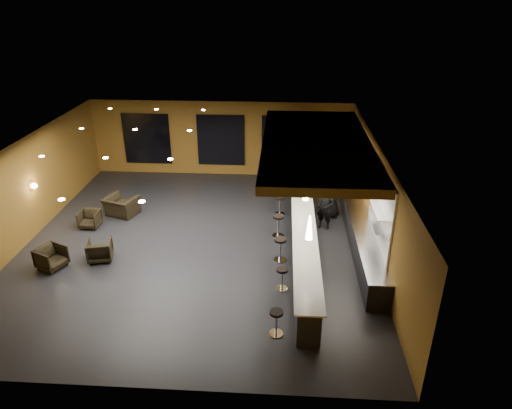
# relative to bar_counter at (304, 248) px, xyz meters

# --- Properties ---
(floor) EXTENTS (12.00, 13.00, 0.10)m
(floor) POSITION_rel_bar_counter_xyz_m (-3.65, 1.00, -0.55)
(floor) COLOR black
(floor) RESTS_ON ground
(ceiling) EXTENTS (12.00, 13.00, 0.10)m
(ceiling) POSITION_rel_bar_counter_xyz_m (-3.65, 1.00, 3.05)
(ceiling) COLOR black
(wall_back) EXTENTS (12.00, 0.10, 3.50)m
(wall_back) POSITION_rel_bar_counter_xyz_m (-3.65, 7.55, 1.25)
(wall_back) COLOR brown
(wall_back) RESTS_ON floor
(wall_front) EXTENTS (12.00, 0.10, 3.50)m
(wall_front) POSITION_rel_bar_counter_xyz_m (-3.65, -5.55, 1.25)
(wall_front) COLOR brown
(wall_front) RESTS_ON floor
(wall_left) EXTENTS (0.10, 13.00, 3.50)m
(wall_left) POSITION_rel_bar_counter_xyz_m (-9.70, 1.00, 1.25)
(wall_left) COLOR brown
(wall_left) RESTS_ON floor
(wall_right) EXTENTS (0.10, 13.00, 3.50)m
(wall_right) POSITION_rel_bar_counter_xyz_m (2.40, 1.00, 1.25)
(wall_right) COLOR brown
(wall_right) RESTS_ON floor
(wood_soffit) EXTENTS (3.60, 8.00, 0.28)m
(wood_soffit) POSITION_rel_bar_counter_xyz_m (0.35, 2.00, 2.86)
(wood_soffit) COLOR olive
(wood_soffit) RESTS_ON ceiling
(window_left) EXTENTS (2.20, 0.06, 2.40)m
(window_left) POSITION_rel_bar_counter_xyz_m (-7.15, 7.44, 1.20)
(window_left) COLOR black
(window_left) RESTS_ON wall_back
(window_center) EXTENTS (2.20, 0.06, 2.40)m
(window_center) POSITION_rel_bar_counter_xyz_m (-3.65, 7.44, 1.20)
(window_center) COLOR black
(window_center) RESTS_ON wall_back
(window_right) EXTENTS (2.20, 0.06, 2.40)m
(window_right) POSITION_rel_bar_counter_xyz_m (-0.65, 7.44, 1.20)
(window_right) COLOR black
(window_right) RESTS_ON wall_back
(tile_backsplash) EXTENTS (0.06, 3.20, 2.40)m
(tile_backsplash) POSITION_rel_bar_counter_xyz_m (2.31, 0.00, 1.50)
(tile_backsplash) COLOR white
(tile_backsplash) RESTS_ON wall_right
(bar_counter) EXTENTS (0.60, 8.00, 1.00)m
(bar_counter) POSITION_rel_bar_counter_xyz_m (0.00, 0.00, 0.00)
(bar_counter) COLOR black
(bar_counter) RESTS_ON floor
(bar_top) EXTENTS (0.78, 8.10, 0.05)m
(bar_top) POSITION_rel_bar_counter_xyz_m (0.00, 0.00, 0.52)
(bar_top) COLOR white
(bar_top) RESTS_ON bar_counter
(prep_counter) EXTENTS (0.70, 6.00, 0.86)m
(prep_counter) POSITION_rel_bar_counter_xyz_m (2.00, 0.50, -0.07)
(prep_counter) COLOR black
(prep_counter) RESTS_ON floor
(prep_top) EXTENTS (0.72, 6.00, 0.03)m
(prep_top) POSITION_rel_bar_counter_xyz_m (2.00, 0.50, 0.39)
(prep_top) COLOR silver
(prep_top) RESTS_ON prep_counter
(wall_shelf_lower) EXTENTS (0.30, 1.50, 0.03)m
(wall_shelf_lower) POSITION_rel_bar_counter_xyz_m (2.17, -0.20, 1.10)
(wall_shelf_lower) COLOR silver
(wall_shelf_lower) RESTS_ON wall_right
(wall_shelf_upper) EXTENTS (0.30, 1.50, 0.03)m
(wall_shelf_upper) POSITION_rel_bar_counter_xyz_m (2.17, -0.20, 1.55)
(wall_shelf_upper) COLOR silver
(wall_shelf_upper) RESTS_ON wall_right
(column) EXTENTS (0.60, 0.60, 3.50)m
(column) POSITION_rel_bar_counter_xyz_m (0.00, 4.60, 1.25)
(column) COLOR olive
(column) RESTS_ON floor
(wall_sconce) EXTENTS (0.22, 0.22, 0.22)m
(wall_sconce) POSITION_rel_bar_counter_xyz_m (-9.53, 1.50, 1.30)
(wall_sconce) COLOR #FFE5B2
(wall_sconce) RESTS_ON wall_left
(pendant_0) EXTENTS (0.20, 0.20, 0.70)m
(pendant_0) POSITION_rel_bar_counter_xyz_m (0.00, -2.00, 1.85)
(pendant_0) COLOR white
(pendant_0) RESTS_ON wood_soffit
(pendant_1) EXTENTS (0.20, 0.20, 0.70)m
(pendant_1) POSITION_rel_bar_counter_xyz_m (0.00, 0.50, 1.85)
(pendant_1) COLOR white
(pendant_1) RESTS_ON wood_soffit
(pendant_2) EXTENTS (0.20, 0.20, 0.70)m
(pendant_2) POSITION_rel_bar_counter_xyz_m (0.00, 3.00, 1.85)
(pendant_2) COLOR white
(pendant_2) RESTS_ON wood_soffit
(staff_a) EXTENTS (0.69, 0.54, 1.65)m
(staff_a) POSITION_rel_bar_counter_xyz_m (0.85, 2.34, 0.32)
(staff_a) COLOR black
(staff_a) RESTS_ON floor
(staff_b) EXTENTS (1.00, 0.87, 1.75)m
(staff_b) POSITION_rel_bar_counter_xyz_m (1.14, 3.27, 0.38)
(staff_b) COLOR black
(staff_b) RESTS_ON floor
(staff_c) EXTENTS (0.76, 0.51, 1.50)m
(staff_c) POSITION_rel_bar_counter_xyz_m (1.22, 3.31, 0.25)
(staff_c) COLOR black
(staff_c) RESTS_ON floor
(armchair_a) EXTENTS (1.05, 1.04, 0.73)m
(armchair_a) POSITION_rel_bar_counter_xyz_m (-8.06, -0.86, -0.14)
(armchair_a) COLOR black
(armchair_a) RESTS_ON floor
(armchair_b) EXTENTS (0.93, 0.95, 0.72)m
(armchair_b) POSITION_rel_bar_counter_xyz_m (-6.69, -0.29, -0.14)
(armchair_b) COLOR black
(armchair_b) RESTS_ON floor
(armchair_c) EXTENTS (0.71, 0.73, 0.66)m
(armchair_c) POSITION_rel_bar_counter_xyz_m (-7.90, 1.89, -0.17)
(armchair_c) COLOR black
(armchair_c) RESTS_ON floor
(armchair_d) EXTENTS (1.43, 1.34, 0.76)m
(armchair_d) POSITION_rel_bar_counter_xyz_m (-7.05, 2.95, -0.12)
(armchair_d) COLOR black
(armchair_d) RESTS_ON floor
(bar_stool_0) EXTENTS (0.37, 0.37, 0.73)m
(bar_stool_0) POSITION_rel_bar_counter_xyz_m (-0.82, -3.54, -0.03)
(bar_stool_0) COLOR silver
(bar_stool_0) RESTS_ON floor
(bar_stool_1) EXTENTS (0.36, 0.36, 0.71)m
(bar_stool_1) POSITION_rel_bar_counter_xyz_m (-0.69, -1.57, -0.04)
(bar_stool_1) COLOR silver
(bar_stool_1) RESTS_ON floor
(bar_stool_2) EXTENTS (0.41, 0.41, 0.82)m
(bar_stool_2) POSITION_rel_bar_counter_xyz_m (-0.77, 0.00, 0.02)
(bar_stool_2) COLOR silver
(bar_stool_2) RESTS_ON floor
(bar_stool_3) EXTENTS (0.42, 0.42, 0.84)m
(bar_stool_3) POSITION_rel_bar_counter_xyz_m (-0.86, 1.61, 0.04)
(bar_stool_3) COLOR silver
(bar_stool_3) RESTS_ON floor
(bar_stool_4) EXTENTS (0.39, 0.39, 0.77)m
(bar_stool_4) POSITION_rel_bar_counter_xyz_m (-0.82, 3.36, -0.01)
(bar_stool_4) COLOR silver
(bar_stool_4) RESTS_ON floor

